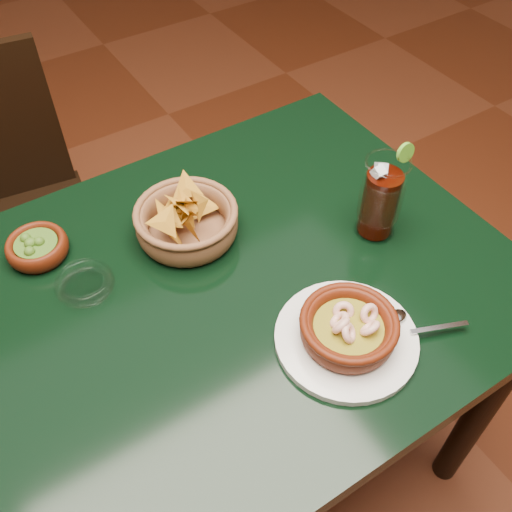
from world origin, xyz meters
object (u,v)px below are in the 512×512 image
dining_chair (10,213)px  dining_table (187,336)px  cola_drink (381,199)px  shrimp_plate (348,331)px  chip_basket (186,221)px

dining_chair → dining_table: bearing=-76.3°
cola_drink → dining_chair: bearing=127.3°
cola_drink → shrimp_plate: bearing=-140.4°
dining_chair → chip_basket: dining_chair is taller
dining_chair → cola_drink: 1.00m
shrimp_plate → chip_basket: chip_basket is taller
dining_table → chip_basket: size_ratio=5.28×
chip_basket → cola_drink: size_ratio=1.19×
shrimp_plate → cola_drink: size_ratio=1.58×
dining_chair → shrimp_plate: dining_chair is taller
dining_chair → chip_basket: 0.69m
dining_table → cola_drink: cola_drink is taller
dining_table → chip_basket: 0.22m
dining_chair → shrimp_plate: 1.03m
dining_table → chip_basket: (0.09, 0.14, 0.13)m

